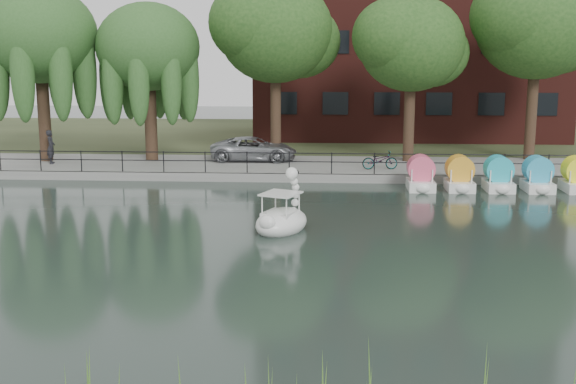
# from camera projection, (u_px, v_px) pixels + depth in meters

# --- Properties ---
(ground_plane) EXTENTS (120.00, 120.00, 0.00)m
(ground_plane) POSITION_uv_depth(u_px,v_px,m) (263.00, 261.00, 21.17)
(ground_plane) COLOR #2E3D39
(promenade) EXTENTS (40.00, 6.00, 0.40)m
(promenade) POSITION_uv_depth(u_px,v_px,m) (292.00, 168.00, 36.81)
(promenade) COLOR gray
(promenade) RESTS_ON ground_plane
(kerb) EXTENTS (40.00, 0.25, 0.40)m
(kerb) POSITION_uv_depth(u_px,v_px,m) (289.00, 178.00, 33.92)
(kerb) COLOR gray
(kerb) RESTS_ON ground_plane
(land_strip) EXTENTS (60.00, 22.00, 0.36)m
(land_strip) POSITION_uv_depth(u_px,v_px,m) (303.00, 137.00, 50.53)
(land_strip) COLOR #47512D
(land_strip) RESTS_ON ground_plane
(railing) EXTENTS (32.00, 0.05, 1.00)m
(railing) POSITION_uv_depth(u_px,v_px,m) (289.00, 157.00, 33.93)
(railing) COLOR black
(railing) RESTS_ON promenade
(apartment_building) EXTENTS (20.00, 10.07, 18.00)m
(apartment_building) POSITION_uv_depth(u_px,v_px,m) (408.00, 1.00, 48.32)
(apartment_building) COLOR #4C1E16
(apartment_building) RESTS_ON land_strip
(willow_left) EXTENTS (5.88, 5.88, 9.01)m
(willow_left) POSITION_uv_depth(u_px,v_px,m) (39.00, 35.00, 36.78)
(willow_left) COLOR #473323
(willow_left) RESTS_ON promenade
(willow_mid) EXTENTS (5.32, 5.32, 8.15)m
(willow_mid) POSITION_uv_depth(u_px,v_px,m) (148.00, 47.00, 37.07)
(willow_mid) COLOR #473323
(willow_mid) RESTS_ON promenade
(broadleaf_center) EXTENTS (6.00, 6.00, 9.25)m
(broadleaf_center) POSITION_uv_depth(u_px,v_px,m) (275.00, 32.00, 37.51)
(broadleaf_center) COLOR #473323
(broadleaf_center) RESTS_ON promenade
(broadleaf_right) EXTENTS (5.40, 5.40, 8.32)m
(broadleaf_right) POSITION_uv_depth(u_px,v_px,m) (412.00, 45.00, 36.73)
(broadleaf_right) COLOR #473323
(broadleaf_right) RESTS_ON promenade
(broadleaf_far) EXTENTS (6.30, 6.30, 9.71)m
(broadleaf_far) POSITION_uv_depth(u_px,v_px,m) (537.00, 25.00, 37.14)
(broadleaf_far) COLOR #473323
(broadleaf_far) RESTS_ON promenade
(minivan) EXTENTS (2.44, 5.19, 1.43)m
(minivan) POSITION_uv_depth(u_px,v_px,m) (254.00, 147.00, 37.81)
(minivan) COLOR gray
(minivan) RESTS_ON promenade
(bicycle) EXTENTS (0.78, 1.78, 1.00)m
(bicycle) POSITION_uv_depth(u_px,v_px,m) (380.00, 159.00, 35.07)
(bicycle) COLOR gray
(bicycle) RESTS_ON promenade
(pedestrian) EXTENTS (0.65, 0.81, 1.98)m
(pedestrian) POSITION_uv_depth(u_px,v_px,m) (51.00, 144.00, 36.76)
(pedestrian) COLOR black
(pedestrian) RESTS_ON promenade
(swan_boat) EXTENTS (2.37, 2.87, 2.09)m
(swan_boat) POSITION_uv_depth(u_px,v_px,m) (282.00, 217.00, 24.75)
(swan_boat) COLOR white
(swan_boat) RESTS_ON ground_plane
(pedal_boat_row) EXTENTS (7.95, 1.70, 1.40)m
(pedal_boat_row) POSITION_uv_depth(u_px,v_px,m) (498.00, 177.00, 31.81)
(pedal_boat_row) COLOR white
(pedal_boat_row) RESTS_ON ground_plane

